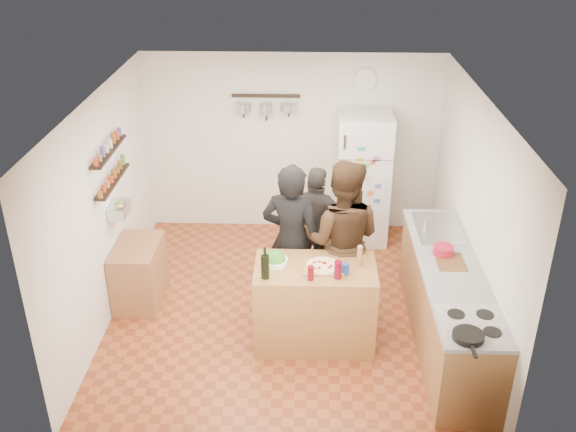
{
  "coord_description": "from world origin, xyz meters",
  "views": [
    {
      "loc": [
        0.2,
        -6.19,
        4.33
      ],
      "look_at": [
        0.0,
        0.1,
        1.15
      ],
      "focal_mm": 40.0,
      "sensor_mm": 36.0,
      "label": 1
    }
  ],
  "objects_px": {
    "pepper_mill": "(360,257)",
    "skillet": "(468,336)",
    "counter_run": "(447,305)",
    "red_bowl": "(443,250)",
    "wine_bottle": "(265,267)",
    "wall_clock": "(366,80)",
    "person_center": "(342,240)",
    "person_left": "(291,242)",
    "fridge": "(362,178)",
    "salad_bowl": "(275,261)",
    "side_table": "(139,273)",
    "person_back": "(317,228)",
    "salt_canister": "(346,269)",
    "prep_island": "(315,304)"
  },
  "relations": [
    {
      "from": "wine_bottle",
      "to": "pepper_mill",
      "type": "height_order",
      "value": "wine_bottle"
    },
    {
      "from": "person_center",
      "to": "wine_bottle",
      "type": "bearing_deg",
      "value": 53.04
    },
    {
      "from": "wine_bottle",
      "to": "skillet",
      "type": "distance_m",
      "value": 2.02
    },
    {
      "from": "person_center",
      "to": "side_table",
      "type": "distance_m",
      "value": 2.41
    },
    {
      "from": "counter_run",
      "to": "red_bowl",
      "type": "bearing_deg",
      "value": 100.22
    },
    {
      "from": "prep_island",
      "to": "counter_run",
      "type": "relative_size",
      "value": 0.48
    },
    {
      "from": "salad_bowl",
      "to": "person_left",
      "type": "distance_m",
      "value": 0.5
    },
    {
      "from": "person_left",
      "to": "person_back",
      "type": "relative_size",
      "value": 1.18
    },
    {
      "from": "wine_bottle",
      "to": "salt_canister",
      "type": "bearing_deg",
      "value": 7.13
    },
    {
      "from": "person_left",
      "to": "fridge",
      "type": "bearing_deg",
      "value": -101.11
    },
    {
      "from": "pepper_mill",
      "to": "salt_canister",
      "type": "relative_size",
      "value": 1.65
    },
    {
      "from": "skillet",
      "to": "fridge",
      "type": "bearing_deg",
      "value": 100.61
    },
    {
      "from": "red_bowl",
      "to": "fridge",
      "type": "relative_size",
      "value": 0.12
    },
    {
      "from": "salt_canister",
      "to": "prep_island",
      "type": "bearing_deg",
      "value": 158.2
    },
    {
      "from": "prep_island",
      "to": "counter_run",
      "type": "bearing_deg",
      "value": 0.88
    },
    {
      "from": "salad_bowl",
      "to": "person_back",
      "type": "xyz_separation_m",
      "value": [
        0.45,
        1.06,
        -0.17
      ]
    },
    {
      "from": "person_left",
      "to": "skillet",
      "type": "relative_size",
      "value": 6.65
    },
    {
      "from": "salt_canister",
      "to": "person_back",
      "type": "height_order",
      "value": "person_back"
    },
    {
      "from": "wine_bottle",
      "to": "red_bowl",
      "type": "distance_m",
      "value": 1.92
    },
    {
      "from": "prep_island",
      "to": "skillet",
      "type": "height_order",
      "value": "skillet"
    },
    {
      "from": "red_bowl",
      "to": "wall_clock",
      "type": "xyz_separation_m",
      "value": [
        -0.7,
        2.35,
        1.19
      ]
    },
    {
      "from": "prep_island",
      "to": "pepper_mill",
      "type": "xyz_separation_m",
      "value": [
        0.45,
        0.05,
        0.55
      ]
    },
    {
      "from": "wall_clock",
      "to": "skillet",
      "type": "bearing_deg",
      "value": -80.29
    },
    {
      "from": "person_left",
      "to": "person_center",
      "type": "relative_size",
      "value": 0.97
    },
    {
      "from": "fridge",
      "to": "salad_bowl",
      "type": "bearing_deg",
      "value": -115.17
    },
    {
      "from": "red_bowl",
      "to": "wall_clock",
      "type": "height_order",
      "value": "wall_clock"
    },
    {
      "from": "person_back",
      "to": "counter_run",
      "type": "distance_m",
      "value": 1.78
    },
    {
      "from": "wine_bottle",
      "to": "red_bowl",
      "type": "xyz_separation_m",
      "value": [
        1.85,
        0.52,
        -0.07
      ]
    },
    {
      "from": "person_center",
      "to": "wall_clock",
      "type": "relative_size",
      "value": 6.23
    },
    {
      "from": "skillet",
      "to": "pepper_mill",
      "type": "bearing_deg",
      "value": 125.29
    },
    {
      "from": "person_center",
      "to": "side_table",
      "type": "relative_size",
      "value": 2.34
    },
    {
      "from": "skillet",
      "to": "red_bowl",
      "type": "height_order",
      "value": "red_bowl"
    },
    {
      "from": "salad_bowl",
      "to": "person_left",
      "type": "xyz_separation_m",
      "value": [
        0.16,
        0.48,
        -0.03
      ]
    },
    {
      "from": "wine_bottle",
      "to": "side_table",
      "type": "xyz_separation_m",
      "value": [
        -1.54,
        0.91,
        -0.67
      ]
    },
    {
      "from": "pepper_mill",
      "to": "skillet",
      "type": "bearing_deg",
      "value": -54.71
    },
    {
      "from": "prep_island",
      "to": "counter_run",
      "type": "height_order",
      "value": "prep_island"
    },
    {
      "from": "red_bowl",
      "to": "prep_island",
      "type": "bearing_deg",
      "value": -167.5
    },
    {
      "from": "prep_island",
      "to": "wall_clock",
      "type": "bearing_deg",
      "value": 76.27
    },
    {
      "from": "pepper_mill",
      "to": "counter_run",
      "type": "xyz_separation_m",
      "value": [
        0.95,
        -0.03,
        -0.55
      ]
    },
    {
      "from": "side_table",
      "to": "person_left",
      "type": "bearing_deg",
      "value": -5.41
    },
    {
      "from": "prep_island",
      "to": "wine_bottle",
      "type": "bearing_deg",
      "value": -156.25
    },
    {
      "from": "counter_run",
      "to": "red_bowl",
      "type": "distance_m",
      "value": 0.59
    },
    {
      "from": "salad_bowl",
      "to": "person_center",
      "type": "bearing_deg",
      "value": 33.98
    },
    {
      "from": "person_center",
      "to": "fridge",
      "type": "relative_size",
      "value": 1.04
    },
    {
      "from": "salad_bowl",
      "to": "person_back",
      "type": "height_order",
      "value": "person_back"
    },
    {
      "from": "pepper_mill",
      "to": "person_center",
      "type": "bearing_deg",
      "value": 108.62
    },
    {
      "from": "pepper_mill",
      "to": "fridge",
      "type": "distance_m",
      "value": 2.28
    },
    {
      "from": "red_bowl",
      "to": "skillet",
      "type": "bearing_deg",
      "value": -91.98
    },
    {
      "from": "person_left",
      "to": "person_center",
      "type": "bearing_deg",
      "value": -164.02
    },
    {
      "from": "wine_bottle",
      "to": "wall_clock",
      "type": "bearing_deg",
      "value": 68.22
    }
  ]
}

